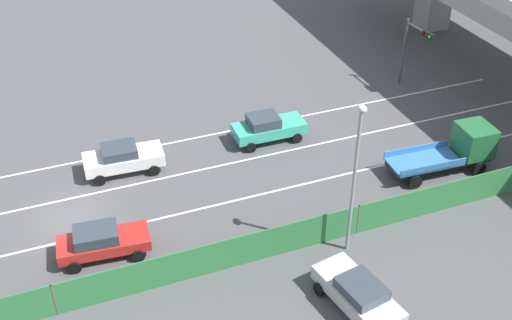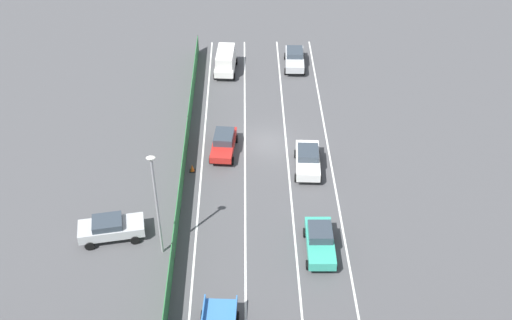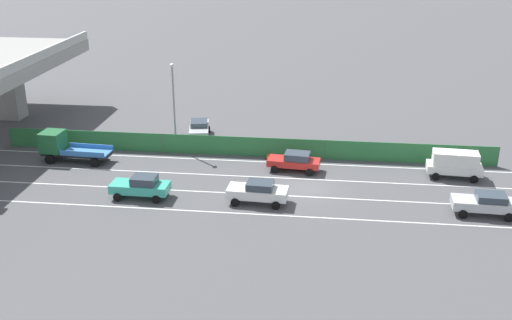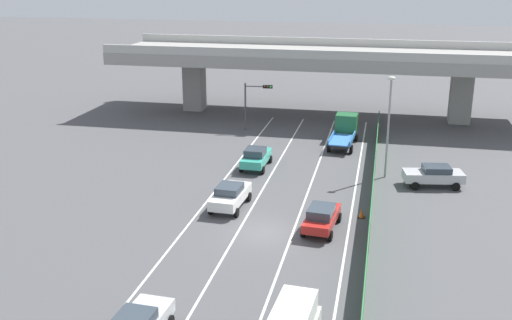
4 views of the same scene
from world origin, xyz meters
name	(u,v)px [view 2 (image 2 of 4)]	position (x,y,z in m)	size (l,w,h in m)	color
ground_plane	(265,143)	(0.00, 0.00, 0.00)	(300.00, 300.00, 0.00)	#4C4C4F
lane_line_left_edge	(335,189)	(-5.09, 5.94, 0.00)	(0.14, 47.89, 0.01)	silver
lane_line_mid_left	(290,189)	(-1.70, 5.94, 0.00)	(0.14, 47.89, 0.01)	silver
lane_line_mid_right	(245,190)	(1.70, 5.94, 0.00)	(0.14, 47.89, 0.01)	silver
lane_line_right_edge	(200,190)	(5.09, 5.94, 0.00)	(0.14, 47.89, 0.01)	silver
green_fence	(181,181)	(6.40, 5.94, 0.88)	(0.10, 43.99, 1.77)	#2D753D
car_hatchback_white	(308,159)	(-3.16, 3.49, 0.93)	(2.22, 4.54, 1.70)	silver
car_sedan_red	(224,143)	(3.38, 1.16, 0.90)	(2.26, 4.47, 1.62)	red
car_sedan_silver	(295,58)	(-3.20, -12.78, 0.90)	(2.15, 4.60, 1.62)	#B7BABC
car_taxi_teal	(320,241)	(-3.25, 12.36, 0.93)	(2.06, 4.42, 1.74)	teal
car_van_white	(225,60)	(3.51, -11.84, 1.24)	(2.26, 4.47, 2.20)	silver
parked_wagon_silver	(111,227)	(10.81, 10.85, 0.92)	(4.64, 2.62, 1.63)	#B2B5B7
street_lamp	(156,197)	(7.23, 12.27, 4.80)	(0.60, 0.36, 8.02)	gray
traffic_cone	(192,168)	(5.78, 3.64, 0.29)	(0.47, 0.47, 0.62)	orange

